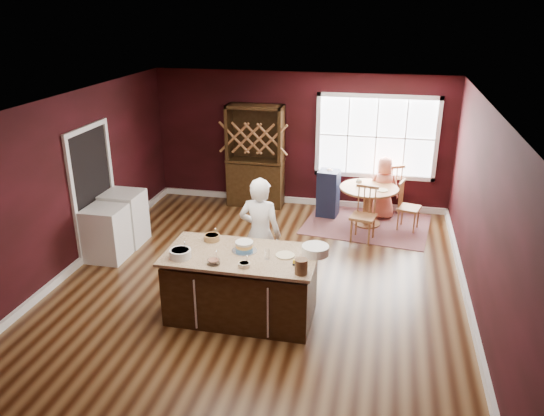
{
  "coord_description": "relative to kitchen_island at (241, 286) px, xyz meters",
  "views": [
    {
      "loc": [
        1.66,
        -6.83,
        3.96
      ],
      "look_at": [
        0.08,
        0.45,
        1.05
      ],
      "focal_mm": 35.0,
      "sensor_mm": 36.0,
      "label": 1
    }
  ],
  "objects": [
    {
      "name": "chair_east",
      "position": [
        2.24,
        3.45,
        0.03
      ],
      "size": [
        0.46,
        0.48,
        0.93
      ],
      "primitive_type": null,
      "rotation": [
        0.0,
        0.0,
        1.31
      ],
      "color": "brown",
      "rests_on": "ground"
    },
    {
      "name": "stoneware_crock",
      "position": [
        0.85,
        -0.36,
        0.58
      ],
      "size": [
        0.16,
        0.16,
        0.19
      ],
      "primitive_type": "cylinder",
      "color": "brown",
      "rests_on": "kitchen_island"
    },
    {
      "name": "dinner_plate",
      "position": [
        0.57,
        0.07,
        0.49
      ],
      "size": [
        0.25,
        0.25,
        0.02
      ],
      "primitive_type": "cylinder",
      "color": "#FFEDB9",
      "rests_on": "kitchen_island"
    },
    {
      "name": "dining_table",
      "position": [
        1.49,
        3.52,
        0.1
      ],
      "size": [
        1.08,
        1.08,
        0.75
      ],
      "color": "#955023",
      "rests_on": "ground"
    },
    {
      "name": "kitchen_island",
      "position": [
        0.0,
        0.0,
        0.0
      ],
      "size": [
        1.97,
        1.03,
        0.92
      ],
      "color": "black",
      "rests_on": "ground"
    },
    {
      "name": "baker",
      "position": [
        0.07,
        0.8,
        0.41
      ],
      "size": [
        0.66,
        0.46,
        1.7
      ],
      "primitive_type": "imported",
      "rotation": [
        0.0,
        0.0,
        3.05
      ],
      "color": "white",
      "rests_on": "ground"
    },
    {
      "name": "seated_woman",
      "position": [
        1.75,
        3.95,
        0.17
      ],
      "size": [
        0.62,
        0.43,
        1.22
      ],
      "primitive_type": "imported",
      "rotation": [
        0.0,
        0.0,
        3.22
      ],
      "color": "#D9745A",
      "rests_on": "ground"
    },
    {
      "name": "high_chair",
      "position": [
        0.71,
        3.83,
        0.04
      ],
      "size": [
        0.44,
        0.44,
        0.97
      ],
      "primitive_type": null,
      "rotation": [
        0.0,
        0.0,
        -0.13
      ],
      "color": "#202440",
      "rests_on": "ground"
    },
    {
      "name": "doorway",
      "position": [
        -2.93,
        1.5,
        0.59
      ],
      "size": [
        0.08,
        1.26,
        2.13
      ],
      "primitive_type": null,
      "color": "white",
      "rests_on": "room_shell"
    },
    {
      "name": "washer",
      "position": [
        -2.6,
        1.18,
        0.0
      ],
      "size": [
        0.61,
        0.59,
        0.88
      ],
      "primitive_type": "cube",
      "color": "white",
      "rests_on": "ground"
    },
    {
      "name": "hutch",
      "position": [
        -0.83,
        4.12,
        0.6
      ],
      "size": [
        1.13,
        0.47,
        2.07
      ],
      "primitive_type": "cube",
      "color": "#3D1C0E",
      "rests_on": "ground"
    },
    {
      "name": "drinking_glass",
      "position": [
        0.37,
        -0.07,
        0.55
      ],
      "size": [
        0.07,
        0.07,
        0.14
      ],
      "primitive_type": "cylinder",
      "color": "silver",
      "rests_on": "kitchen_island"
    },
    {
      "name": "bowl_olive",
      "position": [
        0.14,
        -0.34,
        0.51
      ],
      "size": [
        0.15,
        0.15,
        0.06
      ],
      "primitive_type": "cylinder",
      "color": "beige",
      "rests_on": "kitchen_island"
    },
    {
      "name": "dryer",
      "position": [
        -2.6,
        1.82,
        0.02
      ],
      "size": [
        0.64,
        0.62,
        0.93
      ],
      "primitive_type": "cube",
      "color": "white",
      "rests_on": "ground"
    },
    {
      "name": "table_cup",
      "position": [
        1.29,
        3.64,
        0.36
      ],
      "size": [
        0.14,
        0.14,
        0.09
      ],
      "primitive_type": "imported",
      "rotation": [
        0.0,
        0.0,
        -0.33
      ],
      "color": "beige",
      "rests_on": "dining_table"
    },
    {
      "name": "white_tub",
      "position": [
        0.94,
        0.19,
        0.54
      ],
      "size": [
        0.35,
        0.35,
        0.12
      ],
      "primitive_type": "cylinder",
      "color": "silver",
      "rests_on": "kitchen_island"
    },
    {
      "name": "table_plate",
      "position": [
        1.73,
        3.38,
        0.32
      ],
      "size": [
        0.21,
        0.21,
        0.02
      ],
      "primitive_type": "cylinder",
      "color": "beige",
      "rests_on": "dining_table"
    },
    {
      "name": "window",
      "position": [
        1.54,
        4.37,
        1.06
      ],
      "size": [
        2.36,
        0.1,
        1.66
      ],
      "primitive_type": null,
      "color": "white",
      "rests_on": "room_shell"
    },
    {
      "name": "chair_north",
      "position": [
        1.86,
        4.29,
        0.07
      ],
      "size": [
        0.57,
        0.56,
        1.03
      ],
      "primitive_type": null,
      "rotation": [
        0.0,
        0.0,
        3.59
      ],
      "color": "brown",
      "rests_on": "ground"
    },
    {
      "name": "room_shell",
      "position": [
        0.04,
        0.9,
        0.91
      ],
      "size": [
        7.0,
        7.0,
        7.0
      ],
      "color": "brown",
      "rests_on": "ground"
    },
    {
      "name": "rug",
      "position": [
        1.49,
        3.52,
        -0.43
      ],
      "size": [
        2.46,
        2.02,
        0.01
      ],
      "primitive_type": "cube",
      "rotation": [
        0.0,
        0.0,
        -0.13
      ],
      "color": "brown",
      "rests_on": "ground"
    },
    {
      "name": "bowl_blue",
      "position": [
        -0.72,
        -0.26,
        0.53
      ],
      "size": [
        0.28,
        0.28,
        0.11
      ],
      "primitive_type": "cylinder",
      "color": "silver",
      "rests_on": "kitchen_island"
    },
    {
      "name": "bowl_pink",
      "position": [
        -0.25,
        -0.35,
        0.51
      ],
      "size": [
        0.17,
        0.17,
        0.06
      ],
      "primitive_type": "cylinder",
      "color": "silver",
      "rests_on": "kitchen_island"
    },
    {
      "name": "bowl_yellow",
      "position": [
        -0.49,
        0.32,
        0.52
      ],
      "size": [
        0.22,
        0.22,
        0.08
      ],
      "primitive_type": "cylinder",
      "color": "#A88C48",
      "rests_on": "kitchen_island"
    },
    {
      "name": "toddler",
      "position": [
        0.74,
        3.87,
        0.37
      ],
      "size": [
        0.18,
        0.14,
        0.26
      ],
      "primitive_type": null,
      "color": "#8CA5BF",
      "rests_on": "high_chair"
    },
    {
      "name": "layer_cake",
      "position": [
        0.02,
        0.09,
        0.55
      ],
      "size": [
        0.33,
        0.33,
        0.13
      ],
      "primitive_type": null,
      "color": "silver",
      "rests_on": "kitchen_island"
    },
    {
      "name": "toy_figurine",
      "position": [
        0.73,
        -0.17,
        0.52
      ],
      "size": [
        0.05,
        0.05,
        0.08
      ],
      "primitive_type": null,
      "color": "yellow",
      "rests_on": "kitchen_island"
    },
    {
      "name": "chair_south",
      "position": [
        1.44,
        2.78,
        0.06
      ],
      "size": [
        0.49,
        0.47,
        0.99
      ],
      "primitive_type": null,
      "rotation": [
        0.0,
        0.0,
        -0.2
      ],
      "color": "brown",
      "rests_on": "ground"
    }
  ]
}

